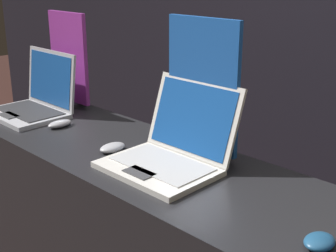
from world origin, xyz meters
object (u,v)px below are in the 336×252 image
promo_stand_front (69,62)px  mouse_front (60,124)px  mouse_middle (113,147)px  promo_stand_middle (202,91)px  laptop_middle (172,148)px  laptop_front (35,100)px  mouse_back (319,242)px

promo_stand_front → mouse_front: bearing=-43.0°
mouse_middle → promo_stand_middle: promo_stand_middle is taller
laptop_middle → mouse_middle: (-0.25, -0.06, -0.05)m
mouse_front → promo_stand_middle: bearing=17.4°
mouse_front → mouse_middle: bearing=-2.8°
laptop_front → laptop_middle: (0.90, 0.01, -0.00)m
promo_stand_front → mouse_back: promo_stand_front is taller
promo_stand_middle → mouse_back: size_ratio=5.35×
mouse_front → mouse_back: 1.26m
laptop_middle → mouse_back: 0.63m
mouse_front → promo_stand_front: bearing=137.0°
laptop_middle → promo_stand_middle: 0.24m
laptop_middle → mouse_middle: laptop_middle is taller
promo_stand_front → mouse_middle: promo_stand_front is taller
mouse_back → mouse_middle: bearing=177.1°
mouse_back → promo_stand_middle: bearing=156.8°
mouse_middle → mouse_front: bearing=177.2°
promo_stand_front → mouse_middle: (0.64, -0.26, -0.21)m
laptop_middle → promo_stand_middle: promo_stand_middle is taller
laptop_middle → promo_stand_front: bearing=167.9°
promo_stand_front → mouse_middle: bearing=-21.7°
mouse_front → mouse_back: bearing=-2.9°
laptop_middle → promo_stand_middle: bearing=90.0°
mouse_front → mouse_back: size_ratio=1.21×
laptop_front → promo_stand_front: bearing=90.0°
promo_stand_middle → mouse_back: promo_stand_middle is taller
laptop_front → promo_stand_front: size_ratio=0.82×
promo_stand_middle → mouse_back: bearing=-23.2°
mouse_front → laptop_middle: 0.64m
promo_stand_front → mouse_back: (1.51, -0.30, -0.21)m
mouse_back → laptop_middle: bearing=170.2°
mouse_front → mouse_middle: size_ratio=1.05×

